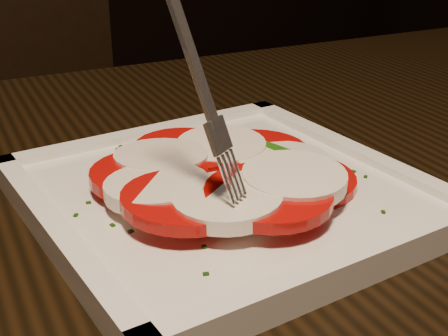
{
  "coord_description": "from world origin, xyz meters",
  "views": [
    {
      "loc": [
        -0.54,
        -0.33,
        0.96
      ],
      "look_at": [
        -0.34,
        0.02,
        0.78
      ],
      "focal_mm": 50.0,
      "sensor_mm": 36.0,
      "label": 1
    }
  ],
  "objects_px": {
    "chair": "(33,124)",
    "fork": "(183,65)",
    "table": "(272,298)",
    "plate": "(224,197)"
  },
  "relations": [
    {
      "from": "chair",
      "to": "fork",
      "type": "height_order",
      "value": "fork"
    },
    {
      "from": "chair",
      "to": "fork",
      "type": "xyz_separation_m",
      "value": [
        -0.09,
        -0.88,
        0.33
      ]
    },
    {
      "from": "table",
      "to": "fork",
      "type": "bearing_deg",
      "value": -161.42
    },
    {
      "from": "chair",
      "to": "fork",
      "type": "distance_m",
      "value": 0.94
    },
    {
      "from": "fork",
      "to": "chair",
      "type": "bearing_deg",
      "value": 54.15
    },
    {
      "from": "chair",
      "to": "plate",
      "type": "xyz_separation_m",
      "value": [
        -0.04,
        -0.85,
        0.22
      ]
    },
    {
      "from": "table",
      "to": "chair",
      "type": "relative_size",
      "value": 1.34
    },
    {
      "from": "chair",
      "to": "plate",
      "type": "bearing_deg",
      "value": -95.59
    },
    {
      "from": "plate",
      "to": "fork",
      "type": "relative_size",
      "value": 1.66
    },
    {
      "from": "table",
      "to": "plate",
      "type": "height_order",
      "value": "plate"
    }
  ]
}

